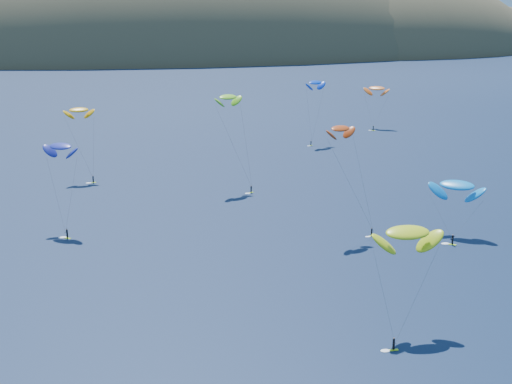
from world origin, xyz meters
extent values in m
ellipsoid|color=#3D3526|center=(20.00, 560.00, -12.60)|extent=(600.00, 300.00, 210.00)
ellipsoid|color=#3D3526|center=(180.00, 540.00, -9.36)|extent=(320.00, 220.00, 156.00)
ellipsoid|color=#3D3526|center=(300.00, 580.00, -5.04)|extent=(240.00, 180.00, 84.00)
cube|color=#BAF21A|center=(-45.67, 128.91, 0.04)|extent=(1.51, 0.59, 0.08)
cylinder|color=black|center=(-45.67, 128.91, 0.96)|extent=(0.34, 0.34, 1.57)
sphere|color=#8C6047|center=(-45.67, 128.91, 1.88)|extent=(0.26, 0.26, 0.26)
ellipsoid|color=orange|center=(-48.39, 136.50, 18.28)|extent=(8.11, 4.48, 4.32)
cube|color=#BAF21A|center=(-3.94, 26.78, 0.04)|extent=(1.45, 0.44, 0.08)
cylinder|color=black|center=(-3.94, 26.78, 0.95)|extent=(0.34, 0.34, 1.54)
sphere|color=#8C6047|center=(-3.94, 26.78, 1.84)|extent=(0.26, 0.26, 0.26)
ellipsoid|color=#B6CD18|center=(0.92, 34.92, 14.47)|extent=(10.49, 5.02, 5.81)
cube|color=#BAF21A|center=(-6.89, 110.67, 0.04)|extent=(1.44, 1.02, 0.08)
cylinder|color=black|center=(-6.89, 110.67, 0.93)|extent=(0.33, 0.33, 1.51)
sphere|color=#8C6047|center=(-6.89, 110.67, 1.80)|extent=(0.25, 0.25, 0.25)
ellipsoid|color=#70C821|center=(-10.91, 119.86, 22.92)|extent=(8.71, 6.94, 4.41)
cube|color=#BAF21A|center=(23.84, 161.88, 0.03)|extent=(1.28, 0.92, 0.07)
cylinder|color=black|center=(23.84, 161.88, 0.82)|extent=(0.29, 0.29, 1.34)
sphere|color=#8C6047|center=(23.84, 161.88, 1.60)|extent=(0.22, 0.22, 0.22)
ellipsoid|color=#0431BC|center=(26.65, 167.68, 19.84)|extent=(8.96, 7.20, 4.54)
cube|color=#BAF21A|center=(24.57, 64.93, 0.04)|extent=(1.56, 1.34, 0.09)
cylinder|color=black|center=(24.57, 64.93, 1.05)|extent=(0.38, 0.38, 1.72)
sphere|color=#8C6047|center=(24.57, 64.93, 2.05)|extent=(0.29, 0.29, 0.29)
ellipsoid|color=#0777D1|center=(28.65, 72.37, 10.15)|extent=(11.81, 10.67, 6.11)
cube|color=#BAF21A|center=(10.79, 73.43, 0.04)|extent=(1.32, 0.88, 0.07)
cylinder|color=black|center=(10.79, 73.43, 0.84)|extent=(0.30, 0.30, 1.37)
sphere|color=#8C6047|center=(10.79, 73.43, 1.64)|extent=(0.23, 0.23, 0.23)
ellipsoid|color=#A9360E|center=(5.14, 78.85, 21.78)|extent=(7.93, 6.06, 4.01)
cube|color=#BAF21A|center=(-50.69, 85.12, 0.04)|extent=(1.51, 1.25, 0.08)
cylinder|color=black|center=(-50.69, 85.12, 1.01)|extent=(0.36, 0.36, 1.64)
sphere|color=#8C6047|center=(-50.69, 85.12, 1.96)|extent=(0.28, 0.28, 0.28)
ellipsoid|color=navy|center=(-51.23, 93.94, 17.45)|extent=(8.84, 7.81, 4.55)
cube|color=#BAF21A|center=(53.33, 182.09, 0.04)|extent=(1.36, 1.15, 0.08)
cylinder|color=black|center=(53.33, 182.09, 0.91)|extent=(0.33, 0.33, 1.49)
sphere|color=#8C6047|center=(53.33, 182.09, 1.78)|extent=(0.25, 0.25, 0.25)
ellipsoid|color=orange|center=(57.18, 190.24, 14.21)|extent=(10.01, 8.95, 5.17)
camera|label=1|loc=(-42.01, -57.62, 48.84)|focal=50.00mm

